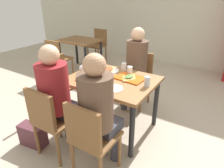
{
  "coord_description": "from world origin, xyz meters",
  "views": [
    {
      "loc": [
        1.2,
        -1.91,
        1.7
      ],
      "look_at": [
        0.0,
        0.0,
        0.65
      ],
      "focal_mm": 31.43,
      "sensor_mm": 36.0,
      "label": 1
    }
  ],
  "objects_px": {
    "chair_far_side": "(138,75)",
    "plastic_cup_b": "(97,86)",
    "person_in_brown_jacket": "(98,107)",
    "paper_plate_center": "(111,70)",
    "condiment_bottle": "(100,63)",
    "tray_red_far": "(130,78)",
    "pizza_slice_b": "(129,77)",
    "pizza_slice_c": "(108,70)",
    "tray_red_near": "(93,79)",
    "soda_can": "(147,82)",
    "person_far_side": "(135,63)",
    "pizza_slice_a": "(92,77)",
    "chair_left_end": "(61,80)",
    "plastic_cup_a": "(124,66)",
    "plastic_cup_d": "(130,70)",
    "main_table": "(112,86)",
    "background_chair_far": "(99,43)",
    "background_table": "(80,45)",
    "chair_near_right": "(90,136)",
    "foil_bundle": "(83,69)",
    "paper_plate_near_edge": "(113,88)",
    "person_in_red": "(57,92)",
    "background_chair_near": "(57,57)",
    "handbag": "(33,135)",
    "chair_near_left": "(50,118)",
    "plastic_cup_c": "(88,67)"
  },
  "relations": [
    {
      "from": "chair_far_side",
      "to": "plastic_cup_b",
      "type": "xyz_separation_m",
      "value": [
        0.03,
        -1.16,
        0.27
      ]
    },
    {
      "from": "person_in_brown_jacket",
      "to": "paper_plate_center",
      "type": "bearing_deg",
      "value": 115.75
    },
    {
      "from": "condiment_bottle",
      "to": "tray_red_far",
      "type": "bearing_deg",
      "value": -11.01
    },
    {
      "from": "pizza_slice_b",
      "to": "pizza_slice_c",
      "type": "bearing_deg",
      "value": 165.89
    },
    {
      "from": "tray_red_near",
      "to": "tray_red_far",
      "type": "bearing_deg",
      "value": 35.85
    },
    {
      "from": "plastic_cup_b",
      "to": "soda_can",
      "type": "relative_size",
      "value": 0.82
    },
    {
      "from": "person_far_side",
      "to": "pizza_slice_a",
      "type": "xyz_separation_m",
      "value": [
        -0.2,
        -0.8,
        0.0
      ]
    },
    {
      "from": "chair_left_end",
      "to": "plastic_cup_a",
      "type": "bearing_deg",
      "value": 21.69
    },
    {
      "from": "pizza_slice_c",
      "to": "plastic_cup_d",
      "type": "relative_size",
      "value": 2.38
    },
    {
      "from": "main_table",
      "to": "chair_far_side",
      "type": "xyz_separation_m",
      "value": [
        0.0,
        0.8,
        -0.13
      ]
    },
    {
      "from": "soda_can",
      "to": "background_chair_far",
      "type": "distance_m",
      "value": 3.24
    },
    {
      "from": "plastic_cup_a",
      "to": "chair_left_end",
      "type": "bearing_deg",
      "value": -158.31
    },
    {
      "from": "soda_can",
      "to": "background_table",
      "type": "xyz_separation_m",
      "value": [
        -2.31,
        1.52,
        -0.18
      ]
    },
    {
      "from": "chair_near_right",
      "to": "background_chair_far",
      "type": "height_order",
      "value": "same"
    },
    {
      "from": "foil_bundle",
      "to": "chair_far_side",
      "type": "bearing_deg",
      "value": 60.94
    },
    {
      "from": "plastic_cup_d",
      "to": "pizza_slice_b",
      "type": "bearing_deg",
      "value": -65.34
    },
    {
      "from": "paper_plate_near_edge",
      "to": "background_chair_far",
      "type": "height_order",
      "value": "background_chair_far"
    },
    {
      "from": "person_in_red",
      "to": "tray_red_near",
      "type": "xyz_separation_m",
      "value": [
        0.08,
        0.52,
        -0.01
      ]
    },
    {
      "from": "paper_plate_center",
      "to": "background_chair_far",
      "type": "xyz_separation_m",
      "value": [
        -1.69,
        2.04,
        -0.23
      ]
    },
    {
      "from": "chair_near_right",
      "to": "condiment_bottle",
      "type": "relative_size",
      "value": 5.35
    },
    {
      "from": "paper_plate_center",
      "to": "background_chair_near",
      "type": "height_order",
      "value": "background_chair_near"
    },
    {
      "from": "pizza_slice_c",
      "to": "handbag",
      "type": "relative_size",
      "value": 0.74
    },
    {
      "from": "chair_near_left",
      "to": "plastic_cup_b",
      "type": "xyz_separation_m",
      "value": [
        0.3,
        0.45,
        0.27
      ]
    },
    {
      "from": "chair_left_end",
      "to": "person_in_brown_jacket",
      "type": "xyz_separation_m",
      "value": [
        1.19,
        -0.66,
        0.25
      ]
    },
    {
      "from": "chair_near_left",
      "to": "plastic_cup_b",
      "type": "distance_m",
      "value": 0.6
    },
    {
      "from": "background_chair_near",
      "to": "pizza_slice_a",
      "type": "bearing_deg",
      "value": -29.71
    },
    {
      "from": "plastic_cup_c",
      "to": "background_chair_near",
      "type": "relative_size",
      "value": 0.12
    },
    {
      "from": "main_table",
      "to": "chair_near_right",
      "type": "xyz_separation_m",
      "value": [
        0.27,
        -0.8,
        -0.13
      ]
    },
    {
      "from": "pizza_slice_b",
      "to": "pizza_slice_c",
      "type": "xyz_separation_m",
      "value": [
        -0.37,
        0.09,
        -0.01
      ]
    },
    {
      "from": "chair_near_right",
      "to": "chair_far_side",
      "type": "bearing_deg",
      "value": 99.52
    },
    {
      "from": "tray_red_far",
      "to": "condiment_bottle",
      "type": "xyz_separation_m",
      "value": [
        -0.54,
        0.1,
        0.07
      ]
    },
    {
      "from": "chair_far_side",
      "to": "handbag",
      "type": "relative_size",
      "value": 2.68
    },
    {
      "from": "foil_bundle",
      "to": "pizza_slice_a",
      "type": "bearing_deg",
      "value": -24.66
    },
    {
      "from": "person_in_red",
      "to": "tray_red_far",
      "type": "xyz_separation_m",
      "value": [
        0.46,
        0.79,
        -0.01
      ]
    },
    {
      "from": "pizza_slice_c",
      "to": "pizza_slice_a",
      "type": "bearing_deg",
      "value": -91.77
    },
    {
      "from": "pizza_slice_a",
      "to": "condiment_bottle",
      "type": "distance_m",
      "value": 0.4
    },
    {
      "from": "foil_bundle",
      "to": "background_chair_far",
      "type": "height_order",
      "value": "background_chair_far"
    },
    {
      "from": "chair_left_end",
      "to": "plastic_cup_a",
      "type": "relative_size",
      "value": 8.57
    },
    {
      "from": "chair_near_right",
      "to": "chair_near_left",
      "type": "bearing_deg",
      "value": 180.0
    },
    {
      "from": "chair_far_side",
      "to": "handbag",
      "type": "height_order",
      "value": "chair_far_side"
    },
    {
      "from": "chair_left_end",
      "to": "pizza_slice_c",
      "type": "bearing_deg",
      "value": 16.21
    },
    {
      "from": "plastic_cup_a",
      "to": "background_table",
      "type": "height_order",
      "value": "plastic_cup_a"
    },
    {
      "from": "pizza_slice_c",
      "to": "condiment_bottle",
      "type": "bearing_deg",
      "value": 173.55
    },
    {
      "from": "tray_red_far",
      "to": "foil_bundle",
      "type": "distance_m",
      "value": 0.66
    },
    {
      "from": "paper_plate_center",
      "to": "background_chair_far",
      "type": "distance_m",
      "value": 2.66
    },
    {
      "from": "background_table",
      "to": "plastic_cup_c",
      "type": "bearing_deg",
      "value": -46.02
    },
    {
      "from": "paper_plate_center",
      "to": "chair_left_end",
      "type": "bearing_deg",
      "value": -163.15
    },
    {
      "from": "person_in_brown_jacket",
      "to": "background_chair_near",
      "type": "bearing_deg",
      "value": 145.36
    },
    {
      "from": "person_in_brown_jacket",
      "to": "plastic_cup_a",
      "type": "bearing_deg",
      "value": 106.21
    },
    {
      "from": "chair_near_right",
      "to": "pizza_slice_a",
      "type": "relative_size",
      "value": 4.67
    }
  ]
}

